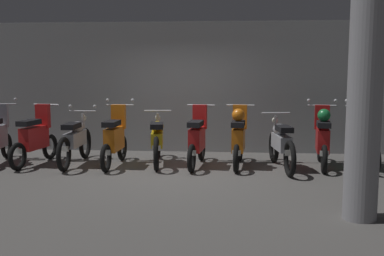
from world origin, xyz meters
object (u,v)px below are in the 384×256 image
(motorbike_slot_3, at_px, (115,139))
(support_pillar, at_px, (364,104))
(motorbike_slot_2, at_px, (75,140))
(motorbike_slot_7, at_px, (281,143))
(motorbike_slot_9, at_px, (365,141))
(motorbike_slot_5, at_px, (197,139))
(motorbike_slot_6, at_px, (239,138))
(motorbike_slot_1, at_px, (35,138))
(motorbike_slot_4, at_px, (157,139))
(motorbike_slot_8, at_px, (322,138))

(motorbike_slot_3, height_order, support_pillar, support_pillar)
(motorbike_slot_2, xyz_separation_m, motorbike_slot_7, (4.01, -0.08, -0.00))
(motorbike_slot_3, height_order, motorbike_slot_9, same)
(motorbike_slot_5, height_order, motorbike_slot_6, same)
(motorbike_slot_1, relative_size, motorbike_slot_7, 0.86)
(motorbike_slot_2, relative_size, motorbike_slot_4, 1.00)
(motorbike_slot_5, distance_m, support_pillar, 3.95)
(motorbike_slot_6, height_order, support_pillar, support_pillar)
(motorbike_slot_9, bearing_deg, motorbike_slot_6, -178.43)
(motorbike_slot_4, distance_m, motorbike_slot_9, 4.01)
(motorbike_slot_2, relative_size, motorbike_slot_7, 1.00)
(motorbike_slot_4, relative_size, motorbike_slot_8, 1.16)
(motorbike_slot_5, relative_size, motorbike_slot_9, 1.00)
(motorbike_slot_2, distance_m, motorbike_slot_5, 2.41)
(motorbike_slot_3, distance_m, motorbike_slot_8, 4.02)
(motorbike_slot_1, xyz_separation_m, motorbike_slot_7, (4.81, -0.04, -0.03))
(motorbike_slot_4, bearing_deg, motorbike_slot_9, -0.67)
(motorbike_slot_1, xyz_separation_m, motorbike_slot_5, (3.21, 0.10, 0.00))
(motorbike_slot_6, relative_size, motorbike_slot_7, 0.86)
(motorbike_slot_9, bearing_deg, motorbike_slot_3, -177.63)
(support_pillar, bearing_deg, motorbike_slot_9, 73.88)
(motorbike_slot_3, distance_m, motorbike_slot_5, 1.61)
(motorbike_slot_3, relative_size, motorbike_slot_9, 1.00)
(motorbike_slot_6, xyz_separation_m, support_pillar, (1.49, -3.11, 0.90))
(motorbike_slot_4, relative_size, motorbike_slot_5, 1.16)
(support_pillar, bearing_deg, motorbike_slot_4, 133.82)
(motorbike_slot_4, height_order, motorbike_slot_6, motorbike_slot_6)
(motorbike_slot_1, height_order, motorbike_slot_5, same)
(motorbike_slot_9, bearing_deg, motorbike_slot_4, 179.33)
(motorbike_slot_8, bearing_deg, motorbike_slot_7, -163.40)
(motorbike_slot_5, bearing_deg, motorbike_slot_6, 2.44)
(motorbike_slot_3, relative_size, motorbike_slot_5, 1.00)
(motorbike_slot_3, relative_size, motorbike_slot_7, 0.86)
(motorbike_slot_1, height_order, motorbike_slot_3, motorbike_slot_3)
(motorbike_slot_6, relative_size, motorbike_slot_8, 1.00)
(motorbike_slot_2, bearing_deg, support_pillar, -32.79)
(motorbike_slot_6, bearing_deg, motorbike_slot_2, -178.45)
(motorbike_slot_5, bearing_deg, motorbike_slot_8, 2.46)
(motorbike_slot_3, bearing_deg, motorbike_slot_6, 3.17)
(motorbike_slot_4, relative_size, motorbike_slot_6, 1.16)
(motorbike_slot_4, xyz_separation_m, motorbike_slot_9, (4.01, -0.05, 0.04))
(motorbike_slot_2, xyz_separation_m, motorbike_slot_9, (5.62, 0.15, 0.04))
(motorbike_slot_5, bearing_deg, motorbike_slot_3, -176.46)
(motorbike_slot_3, height_order, motorbike_slot_4, motorbike_slot_3)
(motorbike_slot_2, bearing_deg, motorbike_slot_7, -1.21)
(motorbike_slot_3, bearing_deg, motorbike_slot_5, 3.54)
(motorbike_slot_8, bearing_deg, motorbike_slot_4, 179.22)
(motorbike_slot_2, height_order, motorbike_slot_3, motorbike_slot_3)
(motorbike_slot_4, bearing_deg, motorbike_slot_5, -10.31)
(motorbike_slot_1, relative_size, motorbike_slot_3, 0.99)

